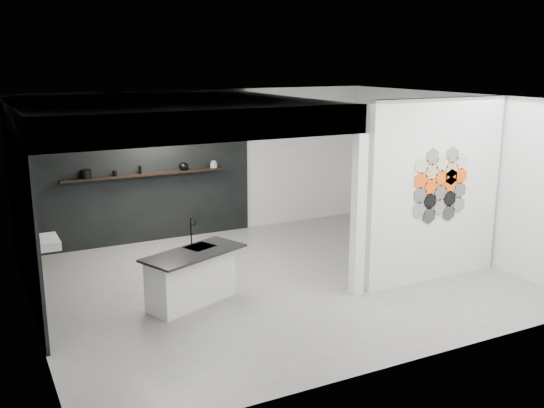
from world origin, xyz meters
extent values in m
cube|color=slate|center=(0.00, 0.00, -0.01)|extent=(7.00, 6.00, 0.01)
cube|color=silver|center=(2.23, -1.00, 1.40)|extent=(2.45, 0.15, 2.80)
cube|color=black|center=(-1.30, 2.97, 1.18)|extent=(4.40, 0.04, 2.35)
cube|color=black|center=(-3.47, 1.00, 1.18)|extent=(0.04, 4.00, 2.35)
cube|color=silver|center=(-1.30, 1.00, 2.55)|extent=(4.40, 4.00, 0.40)
cube|color=silver|center=(0.82, -1.00, 1.18)|extent=(0.16, 0.16, 2.35)
cube|color=silver|center=(-1.30, -0.92, 2.55)|extent=(4.40, 0.16, 0.40)
cube|color=silver|center=(-3.24, 0.80, 0.85)|extent=(0.40, 0.60, 0.12)
cube|color=black|center=(-1.20, 2.87, 1.30)|extent=(3.00, 0.15, 0.04)
cube|color=silver|center=(-1.45, -0.26, 0.37)|extent=(1.37, 0.93, 0.74)
cube|color=black|center=(-1.43, -0.32, 0.76)|extent=(1.60, 1.16, 0.03)
cube|color=black|center=(-1.27, -0.14, 0.77)|extent=(0.48, 0.45, 0.01)
cylinder|color=black|center=(-1.34, 0.02, 0.95)|extent=(0.03, 0.03, 0.34)
torus|color=black|center=(-1.32, -0.03, 1.12)|extent=(0.06, 0.12, 0.12)
cylinder|color=black|center=(-2.25, 2.87, 1.40)|extent=(0.22, 0.22, 0.16)
ellipsoid|color=black|center=(-0.45, 2.87, 1.39)|extent=(0.23, 0.23, 0.15)
cylinder|color=gray|center=(0.15, 2.87, 1.37)|extent=(0.17, 0.17, 0.09)
cylinder|color=gray|center=(0.15, 2.87, 1.39)|extent=(0.10, 0.10, 0.13)
cylinder|color=black|center=(-1.29, 2.87, 1.39)|extent=(0.07, 0.07, 0.15)
cylinder|color=black|center=(-1.75, 2.87, 1.37)|extent=(0.09, 0.09, 0.09)
cylinder|color=silver|center=(1.86, -1.09, 1.16)|extent=(0.26, 0.02, 0.26)
cylinder|color=black|center=(1.86, -1.09, 1.39)|extent=(0.26, 0.02, 0.26)
cylinder|color=#F2530C|center=(1.86, -1.09, 1.61)|extent=(0.26, 0.02, 0.26)
cylinder|color=beige|center=(1.86, -1.09, 1.84)|extent=(0.26, 0.02, 0.26)
cylinder|color=#2D2D2D|center=(2.06, -1.09, 1.05)|extent=(0.26, 0.02, 0.26)
cylinder|color=black|center=(2.06, -1.09, 1.27)|extent=(0.26, 0.02, 0.26)
cylinder|color=#F2530C|center=(2.06, -1.09, 1.50)|extent=(0.26, 0.02, 0.26)
cylinder|color=tan|center=(2.06, -1.09, 1.73)|extent=(0.26, 0.02, 0.26)
cylinder|color=#66635E|center=(2.06, -1.09, 1.95)|extent=(0.26, 0.02, 0.26)
cylinder|color=silver|center=(2.25, -1.09, 1.16)|extent=(0.26, 0.02, 0.26)
cylinder|color=black|center=(2.25, -1.09, 1.39)|extent=(0.26, 0.02, 0.26)
cylinder|color=#F2530C|center=(2.25, -1.09, 1.61)|extent=(0.26, 0.02, 0.26)
cylinder|color=beige|center=(2.25, -1.09, 1.84)|extent=(0.26, 0.02, 0.26)
cylinder|color=#2D2D2D|center=(2.44, -1.09, 1.05)|extent=(0.26, 0.02, 0.26)
cylinder|color=black|center=(2.44, -1.09, 1.27)|extent=(0.26, 0.02, 0.26)
cylinder|color=#F2530C|center=(2.44, -1.09, 1.50)|extent=(0.26, 0.02, 0.26)
cylinder|color=tan|center=(2.44, -1.09, 1.73)|extent=(0.26, 0.02, 0.26)
cylinder|color=#66635E|center=(2.44, -1.09, 1.95)|extent=(0.26, 0.02, 0.26)
cylinder|color=silver|center=(2.64, -1.09, 1.16)|extent=(0.26, 0.02, 0.26)
cylinder|color=black|center=(2.64, -1.09, 1.39)|extent=(0.26, 0.02, 0.26)
cylinder|color=#F2530C|center=(2.64, -1.09, 1.61)|extent=(0.26, 0.02, 0.26)
cylinder|color=beige|center=(2.64, -1.09, 1.84)|extent=(0.26, 0.02, 0.26)
cylinder|color=#F2530C|center=(2.44, -1.09, 1.61)|extent=(0.26, 0.02, 0.26)
camera|label=1|loc=(-4.08, -7.88, 3.35)|focal=40.00mm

